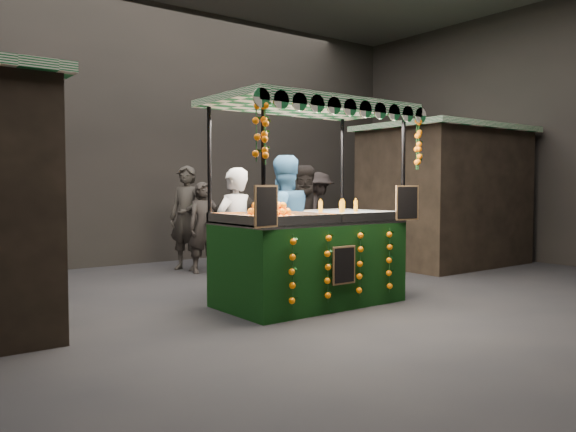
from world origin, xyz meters
TOP-DOWN VIEW (x-y plane):
  - ground at (0.00, 0.00)m, footprint 12.00×12.00m
  - market_hall at (0.00, 0.00)m, footprint 12.10×10.10m
  - neighbour_stall_right at (4.40, 1.50)m, footprint 3.00×2.20m
  - juice_stall at (-0.01, 0.12)m, footprint 2.60×1.53m
  - vendor_grey at (-0.58, 1.03)m, footprint 0.71×0.56m
  - vendor_blue at (0.13, 0.92)m, footprint 1.02×0.85m
  - shopper_0 at (0.18, 3.22)m, footprint 0.63×0.48m
  - shopper_1 at (1.56, 2.13)m, footprint 1.06×0.93m
  - shopper_2 at (0.38, 2.47)m, footprint 1.06×0.72m
  - shopper_3 at (3.20, 3.79)m, footprint 1.25×1.30m
  - shopper_5 at (4.50, 2.56)m, footprint 1.45×1.79m
  - shopper_6 at (0.10, 3.71)m, footprint 0.71×0.80m

SIDE VIEW (x-z plane):
  - ground at x=0.00m, z-range 0.00..0.00m
  - shopper_0 at x=0.18m, z-range 0.00..1.55m
  - juice_stall at x=-0.01m, z-range -0.48..2.04m
  - shopper_2 at x=0.38m, z-range 0.00..1.68m
  - vendor_grey at x=-0.58m, z-range 0.00..1.72m
  - shopper_3 at x=3.20m, z-range 0.00..1.77m
  - shopper_1 at x=1.56m, z-range 0.00..1.83m
  - shopper_6 at x=0.10m, z-range 0.00..1.84m
  - vendor_blue at x=0.13m, z-range 0.00..1.90m
  - shopper_5 at x=4.50m, z-range 0.00..1.91m
  - neighbour_stall_right at x=4.40m, z-range 0.01..2.61m
  - market_hall at x=0.00m, z-range 0.86..5.91m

